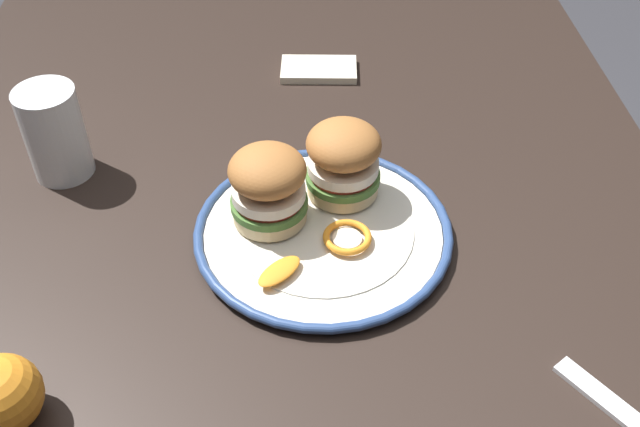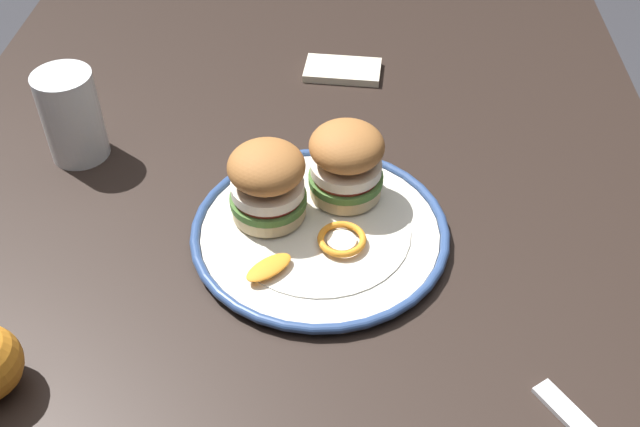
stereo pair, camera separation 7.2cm
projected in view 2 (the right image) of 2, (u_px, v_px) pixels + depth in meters
name	position (u px, v px, depth m)	size (l,w,h in m)	color
dining_table	(294.00, 250.00, 1.02)	(1.21, 1.03, 0.73)	black
dinner_plate	(320.00, 232.00, 0.90)	(0.32, 0.32, 0.02)	silver
sandwich_half_left	(267.00, 182.00, 0.88)	(0.12, 0.12, 0.10)	beige
sandwich_half_right	(346.00, 163.00, 0.91)	(0.10, 0.10, 0.10)	beige
orange_peel_curled	(342.00, 239.00, 0.88)	(0.08, 0.08, 0.01)	orange
orange_peel_strip_long	(269.00, 267.00, 0.84)	(0.06, 0.06, 0.01)	orange
drinking_glass	(73.00, 120.00, 0.99)	(0.08, 0.08, 0.13)	white
folded_napkin	(343.00, 70.00, 1.18)	(0.12, 0.07, 0.01)	beige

